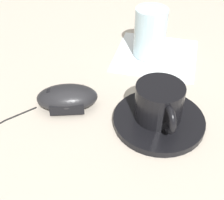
# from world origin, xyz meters

# --- Properties ---
(ground_plane) EXTENTS (3.00, 3.00, 0.00)m
(ground_plane) POSITION_xyz_m (0.00, 0.00, 0.00)
(ground_plane) COLOR #B2A899
(saucer) EXTENTS (0.14, 0.14, 0.01)m
(saucer) POSITION_xyz_m (-0.05, 0.12, 0.01)
(saucer) COLOR black
(saucer) RESTS_ON ground
(coffee_cup) EXTENTS (0.08, 0.09, 0.06)m
(coffee_cup) POSITION_xyz_m (-0.05, 0.12, 0.04)
(coffee_cup) COLOR black
(coffee_cup) RESTS_ON saucer
(computer_mouse) EXTENTS (0.11, 0.09, 0.04)m
(computer_mouse) POSITION_xyz_m (0.10, 0.14, 0.02)
(computer_mouse) COLOR black
(computer_mouse) RESTS_ON ground
(napkin_under_glass) EXTENTS (0.18, 0.18, 0.00)m
(napkin_under_glass) POSITION_xyz_m (0.01, -0.07, 0.00)
(napkin_under_glass) COLOR white
(napkin_under_glass) RESTS_ON ground
(drinking_glass) EXTENTS (0.06, 0.06, 0.10)m
(drinking_glass) POSITION_xyz_m (0.02, -0.06, 0.05)
(drinking_glass) COLOR silver
(drinking_glass) RESTS_ON napkin_under_glass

